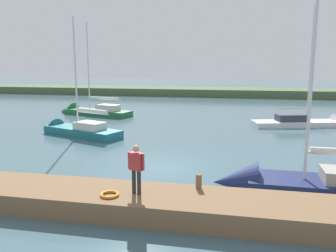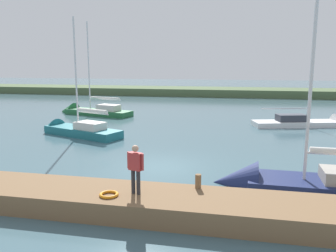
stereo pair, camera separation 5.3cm
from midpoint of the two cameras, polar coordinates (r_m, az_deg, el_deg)
ground_plane at (r=17.75m, az=-0.99°, el=-6.78°), size 200.00×200.00×0.00m
far_shoreline at (r=58.32m, az=7.83°, el=5.09°), size 180.00×8.00×2.40m
dock_pier at (r=12.55m, az=-6.61°, el=-12.45°), size 23.81×2.44×0.75m
mooring_post_near at (r=12.63m, az=5.02°, el=-9.18°), size 0.22×0.22×0.52m
life_ring_buoy at (r=12.14m, az=-9.83°, el=-11.18°), size 0.66×0.66×0.10m
sailboat_far_left at (r=36.78m, az=-13.14°, el=2.22°), size 8.88×4.16×10.29m
sailboat_mid_channel at (r=15.67m, az=19.87°, el=-9.37°), size 8.01×2.33×9.86m
sailboat_inner_slip at (r=31.67m, az=22.88°, el=0.25°), size 8.99×4.23×10.78m
sailboat_near_dock at (r=26.65m, az=-15.62°, el=-0.88°), size 7.76×4.46×9.30m
person_on_dock at (r=11.88m, az=-5.46°, el=-6.63°), size 0.64×0.34×1.75m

